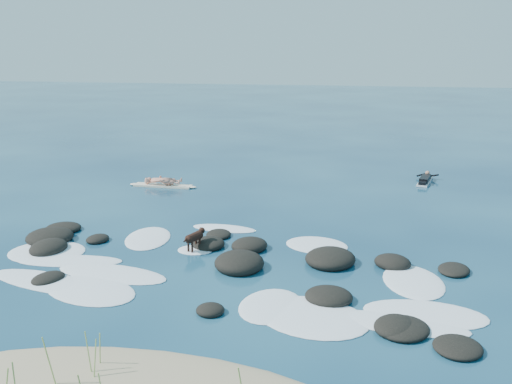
# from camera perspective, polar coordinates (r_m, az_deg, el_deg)

# --- Properties ---
(ground) EXTENTS (160.00, 160.00, 0.00)m
(ground) POSITION_cam_1_polar(r_m,az_deg,el_deg) (17.46, -1.94, -6.07)
(ground) COLOR #0A2642
(ground) RESTS_ON ground
(dune_grass) EXTENTS (4.00, 2.00, 1.24)m
(dune_grass) POSITION_cam_1_polar(r_m,az_deg,el_deg) (10.50, -16.86, -17.72)
(dune_grass) COLOR #8EAD53
(dune_grass) RESTS_ON ground
(reef_rocks) EXTENTS (14.02, 7.28, 0.60)m
(reef_rocks) POSITION_cam_1_polar(r_m,az_deg,el_deg) (16.52, -3.30, -6.89)
(reef_rocks) COLOR black
(reef_rocks) RESTS_ON ground
(breaking_foam) EXTENTS (13.65, 7.92, 0.12)m
(breaking_foam) POSITION_cam_1_polar(r_m,az_deg,el_deg) (15.69, -4.70, -8.49)
(breaking_foam) COLOR white
(breaking_foam) RESTS_ON ground
(standing_surfer_rig) EXTENTS (3.15, 0.62, 1.80)m
(standing_surfer_rig) POSITION_cam_1_polar(r_m,az_deg,el_deg) (25.76, -9.35, 2.06)
(standing_surfer_rig) COLOR #F8E4C6
(standing_surfer_rig) RESTS_ON ground
(paddling_surfer_rig) EXTENTS (1.13, 2.34, 0.40)m
(paddling_surfer_rig) POSITION_cam_1_polar(r_m,az_deg,el_deg) (27.48, 16.55, 1.20)
(paddling_surfer_rig) COLOR silver
(paddling_surfer_rig) RESTS_ON ground
(dog) EXTENTS (0.50, 1.06, 0.69)m
(dog) POSITION_cam_1_polar(r_m,az_deg,el_deg) (17.52, -6.12, -4.48)
(dog) COLOR black
(dog) RESTS_ON ground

